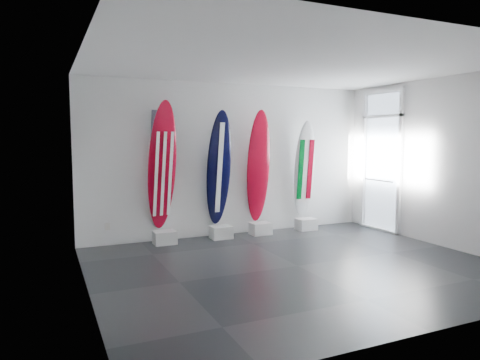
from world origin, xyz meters
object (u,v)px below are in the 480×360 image
surfboard_navy (219,168)px  surfboard_swiss (258,166)px  surfboard_italy (304,170)px  surfboard_usa (162,166)px

surfboard_navy → surfboard_swiss: bearing=-4.2°
surfboard_swiss → surfboard_italy: surfboard_swiss is taller
surfboard_navy → surfboard_italy: 1.93m
surfboard_usa → surfboard_navy: size_ratio=1.07×
surfboard_usa → surfboard_navy: (1.11, 0.00, -0.07)m
surfboard_navy → surfboard_swiss: (0.85, 0.00, 0.02)m
surfboard_swiss → surfboard_navy: bearing=178.3°
surfboard_usa → surfboard_italy: surfboard_usa is taller
surfboard_usa → surfboard_italy: size_ratio=1.16×
surfboard_usa → surfboard_swiss: surfboard_usa is taller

